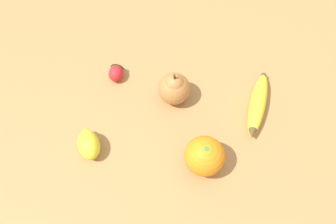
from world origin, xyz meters
The scene contains 6 objects.
ground_plane centered at (0.00, 0.00, 0.00)m, with size 3.00×3.00×0.00m, color #A87A47.
banana centered at (-0.03, 0.10, 0.02)m, with size 0.18×0.07×0.04m.
orange centered at (0.15, 0.04, 0.04)m, with size 0.08×0.08×0.08m.
pear centered at (0.03, -0.09, 0.04)m, with size 0.07×0.07×0.09m.
strawberry centered at (0.04, -0.24, 0.02)m, with size 0.06×0.05×0.03m.
lemon centered at (0.23, -0.19, 0.02)m, with size 0.08×0.08×0.05m.
Camera 1 is at (0.39, 0.08, 0.68)m, focal length 35.00 mm.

